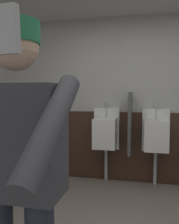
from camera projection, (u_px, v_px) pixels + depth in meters
The scene contains 9 objects.
wall_back at pixel (134, 100), 3.74m from camera, with size 4.92×0.12×2.55m, color #B2B2AD.
wainscot_band_back at pixel (133, 147), 3.72m from camera, with size 4.32×0.03×1.09m, color #382319.
urinal_left at pixel (105, 133), 3.66m from camera, with size 0.40×0.34×1.24m.
urinal_middle at pixel (156, 135), 3.49m from camera, with size 0.40×0.34×1.24m.
privacy_divider_panel at pixel (130, 123), 3.49m from camera, with size 0.04×0.40×0.90m, color #4C4C51.
person at pixel (16, 170), 1.14m from camera, with size 0.66×0.60×1.71m.
cell_phone at pixel (7, 30), 0.55m from camera, with size 0.06×0.02×0.11m, color silver.
trash_bin at pixel (11, 162), 3.71m from camera, with size 0.33×0.33×0.61m, color #38383D.
soap_dispenser at pixel (55, 100), 3.92m from camera, with size 0.10×0.07×0.18m, color silver.
Camera 1 is at (0.15, -1.82, 1.38)m, focal length 38.34 mm.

